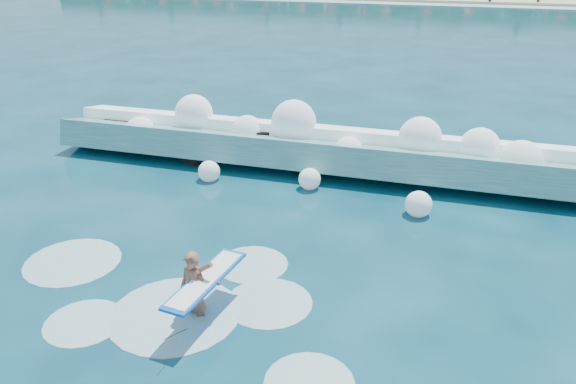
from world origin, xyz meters
name	(u,v)px	position (x,y,z in m)	size (l,w,h in m)	color
ground	(210,258)	(0.00, 0.00, 0.00)	(200.00, 200.00, 0.00)	#083041
wet_band	(420,4)	(0.00, 67.00, 0.04)	(140.00, 5.00, 0.08)	silver
breaking_wave	(322,150)	(1.21, 7.19, 0.59)	(19.70, 3.00, 1.70)	teal
rock_cluster	(195,139)	(-3.94, 7.50, 0.40)	(7.94, 3.20, 1.27)	black
surfer_with_board	(196,289)	(0.75, -2.32, 0.69)	(1.11, 3.01, 1.86)	brown
wave_spray	(333,137)	(1.63, 7.12, 1.15)	(14.86, 4.56, 2.36)	white
surf_foam	(171,299)	(-0.12, -1.93, 0.00)	(8.96, 5.42, 0.15)	silver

